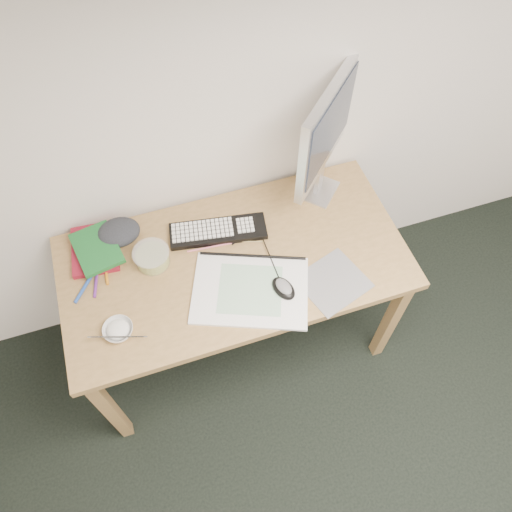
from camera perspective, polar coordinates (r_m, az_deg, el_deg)
The scene contains 18 objects.
desk at distance 2.09m, azimuth -2.43°, elevation -1.69°, with size 1.40×0.70×0.75m.
mousepad at distance 1.99m, azimuth 8.80°, elevation -2.95°, with size 0.24×0.22×0.00m, color gray.
sketchpad at distance 1.94m, azimuth -0.67°, elevation -3.93°, with size 0.44×0.32×0.01m, color white.
keyboard at distance 2.09m, azimuth -4.35°, elevation 2.84°, with size 0.40×0.13×0.02m, color black.
monitor at distance 2.00m, azimuth 8.10°, elevation 14.03°, with size 0.37×0.37×0.57m.
mouse at distance 1.92m, azimuth 3.18°, elevation -3.53°, with size 0.07×0.11×0.04m, color black.
rice_bowl at distance 1.92m, azimuth -15.45°, elevation -8.18°, with size 0.11×0.11×0.04m, color white.
chopsticks at distance 1.89m, azimuth -15.53°, elevation -8.89°, with size 0.02×0.02×0.20m, color silver.
fruit_tub at distance 2.03m, azimuth -11.79°, elevation -0.15°, with size 0.15×0.15×0.07m, color gold.
book_red at distance 2.14m, azimuth -17.93°, elevation 0.76°, with size 0.18×0.24×0.02m, color maroon.
book_green at distance 2.11m, azimuth -17.74°, elevation 0.83°, with size 0.16×0.23×0.02m, color #186228.
cloth_lump at distance 2.14m, azimuth -15.43°, elevation 2.62°, with size 0.15×0.12×0.06m, color #282930.
pencil_pink at distance 2.06m, azimuth -5.33°, elevation 1.00°, with size 0.01×0.01×0.19m, color pink.
pencil_tan at distance 2.07m, azimuth -1.40°, elevation 1.66°, with size 0.01×0.01×0.16m, color tan.
pencil_black at distance 2.09m, azimuth -1.08°, elevation 2.50°, with size 0.01×0.01×0.16m, color black.
marker_blue at distance 2.06m, azimuth -19.02°, elevation -3.41°, with size 0.01×0.01×0.14m, color #1F47A8.
marker_orange at distance 2.07m, azimuth -16.76°, elevation -1.75°, with size 0.01×0.01×0.12m, color orange.
marker_purple at distance 2.06m, azimuth -17.82°, elevation -2.96°, with size 0.01×0.01×0.13m, color #66268C.
Camera 1 is at (-0.56, 0.38, 2.46)m, focal length 35.00 mm.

